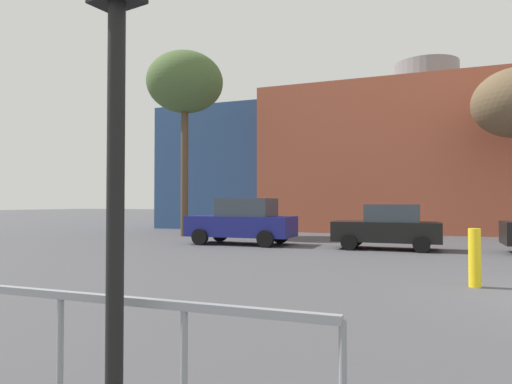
{
  "coord_description": "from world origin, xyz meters",
  "views": [
    {
      "loc": [
        -2.71,
        -9.39,
        1.71
      ],
      "look_at": [
        -9.73,
        9.34,
        2.21
      ],
      "focal_mm": 31.69,
      "sensor_mm": 36.0,
      "label": 1
    }
  ],
  "objects_px": {
    "traffic_light_near_left": "(114,25)",
    "bare_tree_1": "(185,84)",
    "bollard_yellow_1": "(475,258)",
    "parked_car_1": "(388,227)",
    "parked_car_0": "(243,221)"
  },
  "relations": [
    {
      "from": "parked_car_0",
      "to": "traffic_light_near_left",
      "type": "xyz_separation_m",
      "value": [
        5.14,
        -14.87,
        1.98
      ]
    },
    {
      "from": "bare_tree_1",
      "to": "bollard_yellow_1",
      "type": "height_order",
      "value": "bare_tree_1"
    },
    {
      "from": "parked_car_0",
      "to": "parked_car_1",
      "type": "height_order",
      "value": "parked_car_0"
    },
    {
      "from": "parked_car_0",
      "to": "bollard_yellow_1",
      "type": "xyz_separation_m",
      "value": [
        8.05,
        -7.19,
        -0.35
      ]
    },
    {
      "from": "traffic_light_near_left",
      "to": "bare_tree_1",
      "type": "height_order",
      "value": "bare_tree_1"
    },
    {
      "from": "traffic_light_near_left",
      "to": "bare_tree_1",
      "type": "bearing_deg",
      "value": -140.55
    },
    {
      "from": "parked_car_0",
      "to": "traffic_light_near_left",
      "type": "distance_m",
      "value": 15.86
    },
    {
      "from": "parked_car_1",
      "to": "bollard_yellow_1",
      "type": "height_order",
      "value": "parked_car_1"
    },
    {
      "from": "traffic_light_near_left",
      "to": "bare_tree_1",
      "type": "xyz_separation_m",
      "value": [
        -9.73,
        18.12,
        5.01
      ]
    },
    {
      "from": "traffic_light_near_left",
      "to": "parked_car_1",
      "type": "bearing_deg",
      "value": -171.4
    },
    {
      "from": "bare_tree_1",
      "to": "parked_car_1",
      "type": "bearing_deg",
      "value": -17.32
    },
    {
      "from": "traffic_light_near_left",
      "to": "bollard_yellow_1",
      "type": "relative_size",
      "value": 3.34
    },
    {
      "from": "parked_car_1",
      "to": "bollard_yellow_1",
      "type": "distance_m",
      "value": 7.54
    },
    {
      "from": "bare_tree_1",
      "to": "bollard_yellow_1",
      "type": "distance_m",
      "value": 17.97
    },
    {
      "from": "parked_car_0",
      "to": "parked_car_1",
      "type": "bearing_deg",
      "value": -180.0
    }
  ]
}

